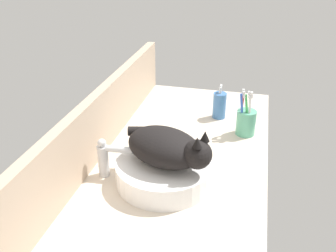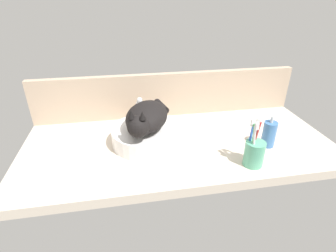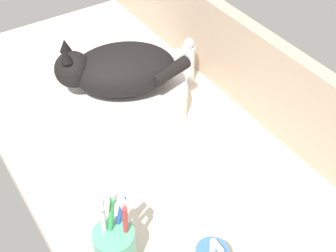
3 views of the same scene
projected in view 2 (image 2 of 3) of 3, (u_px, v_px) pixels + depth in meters
ground_plane at (179, 145)px, 117.90cm from camera, size 135.61×61.36×4.00cm
backsplash_panel at (167, 95)px, 136.70cm from camera, size 135.61×3.60×22.76cm
sink_basin at (148, 135)px, 114.76cm from camera, size 31.06×31.06×7.24cm
cat at (146, 117)px, 109.15cm from camera, size 24.97×30.19×14.00cm
faucet at (140, 110)px, 129.23cm from camera, size 3.63×11.85×13.60cm
soap_dispenser at (269, 134)px, 111.62cm from camera, size 5.67×5.67×14.48cm
toothbrush_cup at (254, 152)px, 99.44cm from camera, size 7.55×7.55×18.72cm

